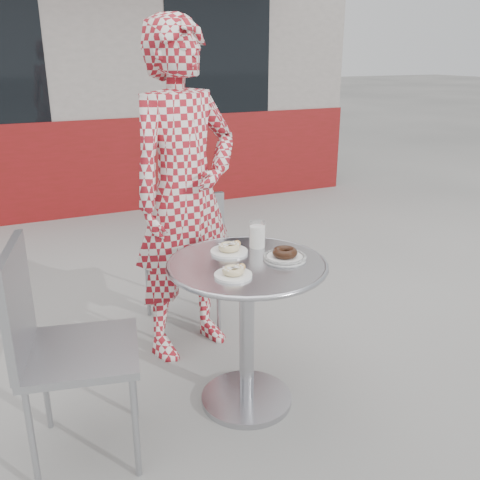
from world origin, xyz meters
name	(u,v)px	position (x,y,z in m)	size (l,w,h in m)	color
ground	(241,401)	(0.00, 0.00, 0.00)	(60.00, 60.00, 0.00)	gray
storefront	(62,65)	(0.00, 5.56, 1.49)	(6.02, 4.55, 3.00)	gray
bistro_table	(247,299)	(0.03, -0.01, 0.57)	(0.74, 0.74, 0.75)	silver
chair_far	(182,284)	(0.01, 0.90, 0.28)	(0.45, 0.46, 0.90)	#999BA0
chair_left	(82,393)	(-0.75, -0.03, 0.30)	(0.55, 0.55, 0.96)	#999BA0
seated_person	(185,195)	(-0.04, 0.64, 0.92)	(0.67, 0.44, 1.84)	maroon
plate_far	(230,249)	(0.01, 0.14, 0.77)	(0.18, 0.18, 0.05)	white
plate_near	(234,272)	(-0.09, -0.12, 0.77)	(0.16, 0.16, 0.04)	white
plate_checker	(285,256)	(0.21, -0.04, 0.76)	(0.20, 0.20, 0.05)	white
milk_cup	(257,235)	(0.16, 0.16, 0.81)	(0.08, 0.08, 0.13)	white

